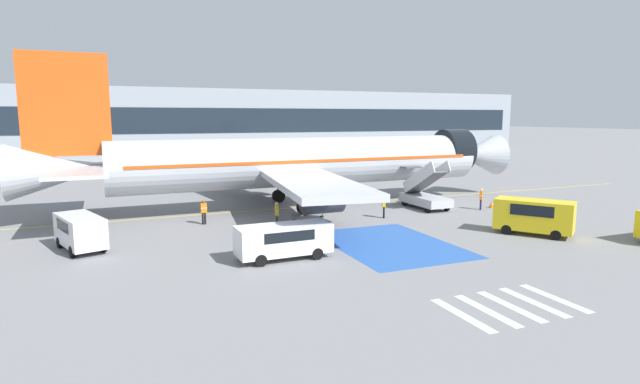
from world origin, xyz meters
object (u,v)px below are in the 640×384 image
Objects in this scene: airliner at (301,162)px; ground_crew_1 at (481,198)px; boarding_stairs_forward at (425,196)px; fuel_tanker at (187,166)px; terminal_building at (267,123)px; ground_crew_0 at (204,210)px; baggage_cart at (308,219)px; service_van_3 at (534,214)px; ground_crew_2 at (277,213)px; ground_crew_3 at (384,204)px; traffic_cone_0 at (492,205)px; service_van_0 at (284,238)px; service_van_2 at (80,230)px.

ground_crew_1 is at bearing 62.02° from airliner.
boarding_stairs_forward is at bearing 64.00° from airliner.
terminal_building reaches higher than fuel_tanker.
boarding_stairs_forward is 2.98× the size of ground_crew_0.
fuel_tanker is at bearing 77.59° from ground_crew_0.
service_van_3 is at bearing -172.10° from baggage_cart.
airliner reaches higher than boarding_stairs_forward.
ground_crew_1 is at bearing -77.13° from ground_crew_2.
fuel_tanker reaches higher than ground_crew_3.
boarding_stairs_forward reaches higher than traffic_cone_0.
baggage_cart is 1.61× the size of ground_crew_3.
ground_crew_2 is (1.94, 7.39, -0.07)m from service_van_0.
service_van_3 is at bearing -38.05° from ground_crew_0.
airliner is 7.44m from baggage_cart.
ground_crew_3 is at bearing 165.45° from service_van_2.
ground_crew_1 is at bearing -90.84° from terminal_building.
terminal_building reaches higher than boarding_stairs_forward.
ground_crew_0 is 1.00× the size of ground_crew_1.
ground_crew_2 is at bearing -64.87° from service_van_3.
airliner reaches higher than fuel_tanker.
fuel_tanker reaches higher than ground_crew_0.
fuel_tanker reaches higher than service_van_2.
service_van_3 is at bearing 146.86° from service_van_2.
ground_crew_2 is at bearing -170.48° from boarding_stairs_forward.
service_van_2 is at bearing -176.87° from traffic_cone_0.
ground_crew_0 is at bearing 127.93° from ground_crew_1.
service_van_2 reaches higher than ground_crew_3.
traffic_cone_0 is (16.55, -0.26, 0.04)m from baggage_cart.
service_van_3 is at bearing -154.03° from fuel_tanker.
baggage_cart is 1.59× the size of ground_crew_2.
boarding_stairs_forward reaches higher than ground_crew_2.
airliner is 8.46m from ground_crew_3.
airliner is at bearing -120.85° from ground_crew_3.
ground_crew_2 is (12.19, 1.25, -0.15)m from service_van_2.
service_van_0 is (0.36, -35.37, -0.76)m from fuel_tanker.
service_van_2 is (-9.89, -29.22, -0.68)m from fuel_tanker.
ground_crew_0 is 66.46m from terminal_building.
terminal_building is (0.95, 65.03, 5.38)m from ground_crew_1.
ground_crew_3 is (13.01, -2.93, 0.02)m from ground_crew_0.
baggage_cart is at bearing -71.99° from service_van_3.
ground_crew_3 is 3.10× the size of traffic_cone_0.
ground_crew_3 reaches higher than baggage_cart.
terminal_building reaches higher than ground_crew_1.
service_van_2 is 2.60× the size of ground_crew_0.
ground_crew_1 is at bearing 117.18° from ground_crew_3.
ground_crew_0 is at bearing 175.72° from fuel_tanker.
service_van_0 is 9.33m from baggage_cart.
service_van_0 is 11.95m from service_van_2.
service_van_3 is 9.79m from traffic_cone_0.
boarding_stairs_forward is 9.05× the size of traffic_cone_0.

